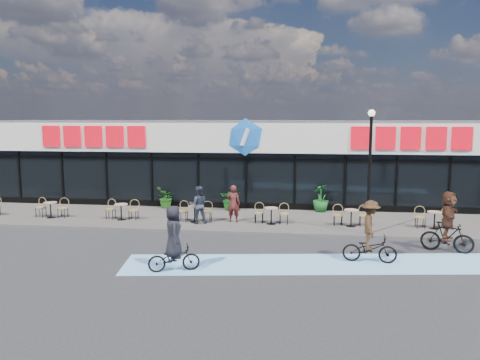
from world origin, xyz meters
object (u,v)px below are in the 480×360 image
(cyclist_a, at_px, (370,237))
(potted_plant_left, at_px, (166,198))
(lamp_post, at_px, (370,161))
(cyclist_b, at_px, (448,224))
(potted_plant_mid, at_px, (230,199))
(potted_plant_right, at_px, (321,198))
(patron_right, at_px, (198,205))
(patron_left, at_px, (233,204))

(cyclist_a, bearing_deg, potted_plant_left, 139.98)
(lamp_post, xyz_separation_m, cyclist_b, (2.52, -1.88, -2.07))
(lamp_post, relative_size, potted_plant_mid, 4.30)
(potted_plant_left, relative_size, potted_plant_right, 0.81)
(lamp_post, distance_m, cyclist_b, 3.76)
(potted_plant_mid, relative_size, cyclist_b, 0.53)
(cyclist_a, bearing_deg, potted_plant_right, 99.23)
(cyclist_a, distance_m, cyclist_b, 3.34)
(potted_plant_right, bearing_deg, potted_plant_mid, -177.45)
(potted_plant_left, xyz_separation_m, potted_plant_mid, (3.41, -0.09, 0.03))
(potted_plant_mid, xyz_separation_m, patron_right, (-0.98, -3.16, 0.26))
(potted_plant_mid, distance_m, potted_plant_right, 4.54)
(potted_plant_left, height_order, potted_plant_right, potted_plant_right)
(potted_plant_mid, height_order, cyclist_a, cyclist_a)
(potted_plant_mid, relative_size, patron_right, 0.69)
(patron_left, distance_m, cyclist_b, 8.88)
(lamp_post, xyz_separation_m, potted_plant_mid, (-6.22, 4.17, -2.40))
(patron_right, bearing_deg, cyclist_b, 148.20)
(patron_right, bearing_deg, patron_left, -177.57)
(lamp_post, bearing_deg, potted_plant_right, 111.12)
(patron_right, distance_m, cyclist_b, 10.14)
(lamp_post, height_order, potted_plant_left, lamp_post)
(patron_right, bearing_deg, potted_plant_right, -163.88)
(lamp_post, xyz_separation_m, potted_plant_left, (-9.64, 4.26, -2.43))
(lamp_post, xyz_separation_m, potted_plant_right, (-1.69, 4.37, -2.30))
(potted_plant_mid, bearing_deg, potted_plant_left, 178.42)
(lamp_post, relative_size, potted_plant_right, 3.65)
(lamp_post, distance_m, cyclist_a, 4.14)
(patron_right, height_order, cyclist_a, cyclist_a)
(potted_plant_left, bearing_deg, potted_plant_right, 0.78)
(patron_left, xyz_separation_m, cyclist_b, (8.21, -3.37, 0.07))
(potted_plant_left, xyz_separation_m, cyclist_a, (9.23, -7.75, 0.23))
(lamp_post, bearing_deg, cyclist_b, -36.79)
(potted_plant_right, bearing_deg, patron_right, -148.64)
(patron_right, xyz_separation_m, cyclist_b, (9.72, -2.89, 0.07))
(patron_left, bearing_deg, cyclist_b, 160.52)
(potted_plant_left, distance_m, potted_plant_mid, 3.42)
(patron_left, relative_size, cyclist_b, 0.76)
(potted_plant_mid, bearing_deg, patron_right, -107.24)
(potted_plant_mid, height_order, potted_plant_right, potted_plant_right)
(lamp_post, bearing_deg, potted_plant_mid, 146.20)
(patron_right, relative_size, cyclist_a, 0.81)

